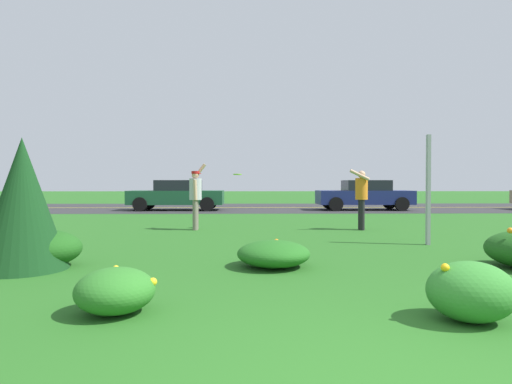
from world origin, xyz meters
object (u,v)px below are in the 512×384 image
Objects in this scene: sign_post_near_path at (428,190)px; person_thrower_red_cap_gray_shirt at (196,194)px; frisbee_lime at (237,174)px; car_dark_green_center_right at (177,195)px; person_catcher_orange_shirt at (361,194)px; car_navy_center_left at (364,195)px.

sign_post_near_path reaches higher than person_thrower_red_cap_gray_shirt.
frisbee_lime is 9.28m from car_dark_green_center_right.
sign_post_near_path is 9.49× the size of frisbee_lime.
person_thrower_red_cap_gray_shirt reaches higher than frisbee_lime.
sign_post_near_path is at bearing -38.89° from frisbee_lime.
person_catcher_orange_shirt is at bearing 102.09° from sign_post_near_path.
frisbee_lime is (-4.08, 3.29, 0.39)m from sign_post_near_path.
car_dark_green_center_right is (-1.96, 8.94, -0.27)m from person_thrower_red_cap_gray_shirt.
frisbee_lime is (1.16, 0.24, 0.54)m from person_thrower_red_cap_gray_shirt.
car_navy_center_left is (7.15, 8.94, -0.27)m from person_thrower_red_cap_gray_shirt.
car_dark_green_center_right is at bearing 120.96° from sign_post_near_path.
person_thrower_red_cap_gray_shirt is 9.15m from car_dark_green_center_right.
sign_post_near_path is at bearing -59.04° from car_dark_green_center_right.
frisbee_lime is 10.59m from car_navy_center_left.
car_dark_green_center_right is at bearing 109.69° from frisbee_lime.
sign_post_near_path is 13.99m from car_dark_green_center_right.
sign_post_near_path is 6.07m from person_thrower_red_cap_gray_shirt.
person_thrower_red_cap_gray_shirt is at bearing 149.75° from sign_post_near_path.
sign_post_near_path reaches higher than person_catcher_orange_shirt.
person_thrower_red_cap_gray_shirt is 0.41× the size of car_dark_green_center_right.
person_thrower_red_cap_gray_shirt is at bearing -128.64° from car_navy_center_left.
frisbee_lime is (-3.45, 0.34, 0.56)m from person_catcher_orange_shirt.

